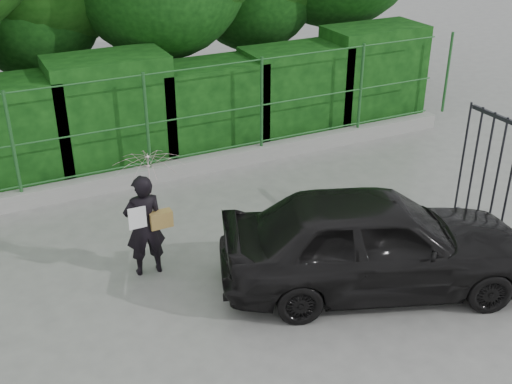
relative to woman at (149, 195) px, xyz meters
name	(u,v)px	position (x,y,z in m)	size (l,w,h in m)	color
ground	(230,325)	(0.46, -1.67, -1.21)	(80.00, 80.00, 0.00)	gray
kerb	(130,178)	(0.46, 2.83, -1.06)	(14.00, 0.25, 0.30)	#9E9E99
fence	(137,123)	(0.68, 2.83, -0.01)	(14.13, 0.06, 1.80)	#235B27
hedge	(115,117)	(0.52, 3.83, -0.21)	(14.20, 1.20, 2.19)	black
woman	(149,195)	(0.00, 0.00, 0.00)	(0.97, 0.99, 1.82)	black
car	(375,241)	(2.62, -1.73, -0.49)	(1.70, 4.22, 1.44)	black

